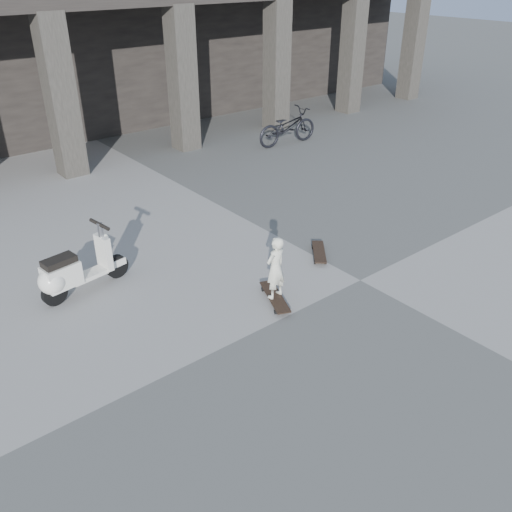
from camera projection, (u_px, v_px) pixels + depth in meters
ground at (360, 280)px, 9.66m from camera, size 90.00×90.00×0.00m
colonnade at (46, 29)px, 17.57m from camera, size 28.00×8.82×6.00m
longboard at (275, 297)px, 9.04m from camera, size 0.61×1.02×0.10m
skateboard_spare at (319, 252)px, 10.41m from camera, size 0.75×0.82×0.11m
child at (275, 268)px, 8.77m from camera, size 0.43×0.32×1.09m
scooter at (70, 273)px, 8.98m from camera, size 1.64×0.63×1.15m
bicycle at (287, 127)px, 16.50m from camera, size 2.12×0.88×1.08m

